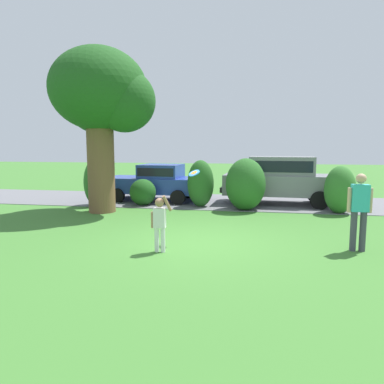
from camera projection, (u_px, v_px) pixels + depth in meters
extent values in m
plane|color=#3D752D|center=(199.00, 242.00, 8.85)|extent=(80.00, 80.00, 0.00)
cube|color=slate|center=(224.00, 202.00, 15.24)|extent=(28.00, 4.40, 0.02)
cylinder|color=brown|center=(101.00, 166.00, 12.74)|extent=(0.94, 0.94, 3.28)
ellipsoid|color=#1E511C|center=(99.00, 89.00, 12.40)|extent=(3.34, 3.34, 2.84)
ellipsoid|color=#1E511C|center=(124.00, 101.00, 12.29)|extent=(2.13, 2.13, 2.13)
ellipsoid|color=#1E511C|center=(96.00, 104.00, 13.31)|extent=(2.11, 2.11, 2.11)
ellipsoid|color=#33702B|center=(96.00, 183.00, 14.16)|extent=(0.91, 1.04, 1.83)
ellipsoid|color=#33702B|center=(104.00, 200.00, 13.97)|extent=(0.58, 0.58, 0.52)
ellipsoid|color=#1E511C|center=(143.00, 192.00, 14.25)|extent=(1.04, 1.01, 1.05)
ellipsoid|color=#286023|center=(201.00, 184.00, 13.89)|extent=(1.02, 0.88, 1.80)
ellipsoid|color=#286023|center=(246.00, 184.00, 13.14)|extent=(1.44, 1.49, 1.90)
ellipsoid|color=#33702B|center=(340.00, 190.00, 12.51)|extent=(1.05, 1.10, 1.66)
cube|color=#28429E|center=(154.00, 185.00, 15.55)|extent=(4.29, 2.05, 0.64)
cube|color=#28429E|center=(161.00, 171.00, 15.40)|extent=(1.76, 1.70, 0.56)
cube|color=black|center=(161.00, 171.00, 15.40)|extent=(1.63, 1.72, 0.34)
cylinder|color=black|center=(117.00, 195.00, 14.98)|extent=(0.61, 0.25, 0.60)
cylinder|color=black|center=(135.00, 190.00, 16.79)|extent=(0.61, 0.25, 0.60)
cylinder|color=black|center=(178.00, 197.00, 14.39)|extent=(0.61, 0.25, 0.60)
cylinder|color=black|center=(189.00, 192.00, 16.21)|extent=(0.61, 0.25, 0.60)
cube|color=black|center=(109.00, 187.00, 16.05)|extent=(0.21, 1.75, 0.20)
cube|color=black|center=(203.00, 190.00, 15.08)|extent=(0.21, 1.75, 0.20)
cube|color=gray|center=(281.00, 185.00, 14.52)|extent=(4.60, 2.09, 0.80)
cube|color=gray|center=(282.00, 166.00, 14.42)|extent=(2.56, 1.76, 0.72)
cube|color=black|center=(282.00, 166.00, 14.42)|extent=(2.37, 1.76, 0.43)
cylinder|color=black|center=(244.00, 198.00, 13.99)|extent=(0.69, 0.26, 0.68)
cylinder|color=black|center=(248.00, 192.00, 15.80)|extent=(0.69, 0.26, 0.68)
cylinder|color=black|center=(320.00, 200.00, 13.35)|extent=(0.69, 0.26, 0.68)
cylinder|color=black|center=(315.00, 194.00, 15.16)|extent=(0.69, 0.26, 0.68)
cube|color=black|center=(224.00, 188.00, 15.07)|extent=(0.22, 1.75, 0.20)
cube|color=black|center=(342.00, 191.00, 14.01)|extent=(0.22, 1.75, 0.20)
cylinder|color=white|center=(157.00, 240.00, 8.01)|extent=(0.10, 0.10, 0.55)
cylinder|color=white|center=(163.00, 240.00, 7.99)|extent=(0.10, 0.10, 0.55)
cube|color=white|center=(160.00, 218.00, 7.94)|extent=(0.26, 0.17, 0.44)
sphere|color=#A37556|center=(159.00, 203.00, 7.90)|extent=(0.20, 0.20, 0.20)
cylinder|color=#A37556|center=(167.00, 203.00, 7.93)|extent=(0.20, 0.24, 0.39)
cylinder|color=#A37556|center=(153.00, 220.00, 7.97)|extent=(0.07, 0.07, 0.36)
cylinder|color=#337FDB|center=(194.00, 173.00, 8.74)|extent=(0.31, 0.27, 0.22)
cylinder|color=orange|center=(194.00, 173.00, 8.74)|extent=(0.17, 0.15, 0.13)
cylinder|color=#3F3F4C|center=(363.00, 231.00, 8.04)|extent=(0.14, 0.14, 0.90)
cylinder|color=#3F3F4C|center=(353.00, 231.00, 8.07)|extent=(0.14, 0.14, 0.90)
cube|color=#33B2B2|center=(360.00, 198.00, 7.96)|extent=(0.37, 0.23, 0.60)
sphere|color=tan|center=(361.00, 179.00, 7.91)|extent=(0.22, 0.22, 0.22)
cylinder|color=tan|center=(370.00, 200.00, 7.93)|extent=(0.09, 0.09, 0.55)
cylinder|color=tan|center=(349.00, 200.00, 8.00)|extent=(0.09, 0.09, 0.55)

